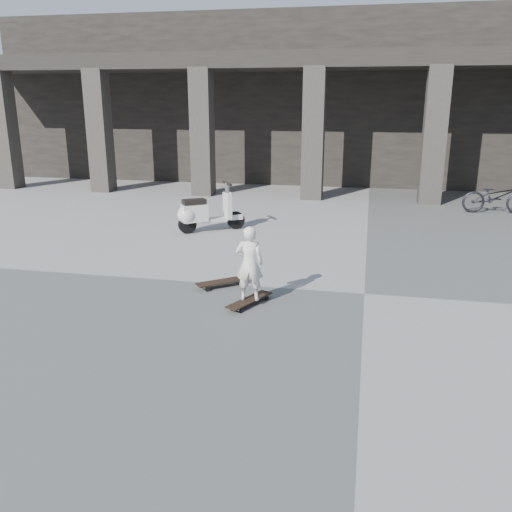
% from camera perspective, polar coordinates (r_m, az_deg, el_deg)
% --- Properties ---
extents(ground, '(90.00, 90.00, 0.00)m').
position_cam_1_polar(ground, '(9.10, 11.34, -3.92)').
color(ground, '#525350').
rests_on(ground, ground).
extents(colonnade, '(28.00, 8.82, 6.00)m').
position_cam_1_polar(colonnade, '(22.32, 12.36, 15.84)').
color(colonnade, black).
rests_on(colonnade, ground).
extents(longboard, '(0.60, 0.94, 0.09)m').
position_cam_1_polar(longboard, '(8.43, -0.70, -4.70)').
color(longboard, black).
rests_on(longboard, ground).
extents(skateboard_spare, '(0.84, 0.74, 0.11)m').
position_cam_1_polar(skateboard_spare, '(9.23, -3.59, -2.77)').
color(skateboard_spare, black).
rests_on(skateboard_spare, ground).
extents(child, '(0.45, 0.32, 1.16)m').
position_cam_1_polar(child, '(8.23, -0.71, -0.79)').
color(child, silver).
rests_on(child, longboard).
extents(scooter, '(1.44, 1.08, 1.16)m').
position_cam_1_polar(scooter, '(12.93, -5.90, 4.49)').
color(scooter, black).
rests_on(scooter, ground).
extents(bicycle, '(1.81, 0.74, 0.93)m').
position_cam_1_polar(bicycle, '(16.44, 23.93, 5.74)').
color(bicycle, black).
rests_on(bicycle, ground).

